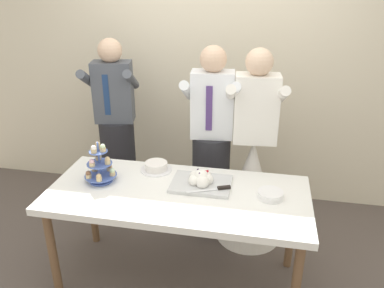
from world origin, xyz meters
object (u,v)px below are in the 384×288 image
at_px(round_cake, 156,167).
at_px(person_guest, 117,138).
at_px(main_cake_tray, 201,181).
at_px(person_bride, 251,178).
at_px(dessert_table, 178,201).
at_px(plate_stack, 270,195).
at_px(cupcake_stand, 100,167).
at_px(person_groom, 211,155).

bearing_deg(round_cake, person_guest, 132.49).
relative_size(main_cake_tray, person_bride, 0.26).
xyz_separation_m(dessert_table, person_guest, (-0.79, 0.89, 0.05)).
bearing_deg(plate_stack, cupcake_stand, -179.74).
bearing_deg(cupcake_stand, dessert_table, -4.12).
xyz_separation_m(dessert_table, plate_stack, (0.63, 0.05, 0.10)).
bearing_deg(person_groom, main_cake_tray, -88.32).
height_order(main_cake_tray, round_cake, main_cake_tray).
xyz_separation_m(cupcake_stand, person_groom, (0.71, 0.65, -0.14)).
distance_m(plate_stack, person_guest, 1.65).
height_order(cupcake_stand, round_cake, cupcake_stand).
bearing_deg(plate_stack, person_groom, 127.48).
relative_size(person_groom, person_bride, 1.00).
height_order(dessert_table, main_cake_tray, main_cake_tray).
relative_size(round_cake, person_groom, 0.14).
bearing_deg(person_bride, round_cake, -152.29).
relative_size(dessert_table, main_cake_tray, 4.23).
height_order(cupcake_stand, plate_stack, cupcake_stand).
height_order(main_cake_tray, person_bride, person_bride).
distance_m(dessert_table, cupcake_stand, 0.61).
relative_size(plate_stack, round_cake, 0.74).
bearing_deg(round_cake, cupcake_stand, -145.25).
relative_size(dessert_table, person_bride, 1.08).
bearing_deg(person_bride, cupcake_stand, -149.88).
height_order(main_cake_tray, person_guest, person_guest).
height_order(dessert_table, plate_stack, plate_stack).
bearing_deg(person_bride, plate_stack, -76.34).
height_order(dessert_table, person_bride, person_bride).
distance_m(round_cake, person_bride, 0.83).
bearing_deg(cupcake_stand, person_guest, 104.10).
bearing_deg(dessert_table, main_cake_tray, 38.08).
bearing_deg(round_cake, person_bride, 27.71).
bearing_deg(main_cake_tray, person_guest, 140.47).
bearing_deg(person_guest, main_cake_tray, -39.53).
xyz_separation_m(main_cake_tray, person_bride, (0.33, 0.54, -0.23)).
distance_m(person_bride, person_guest, 1.30).
xyz_separation_m(cupcake_stand, person_guest, (-0.21, 0.85, -0.14)).
relative_size(cupcake_stand, person_guest, 0.18).
bearing_deg(person_guest, cupcake_stand, -75.90).
height_order(main_cake_tray, person_groom, person_groom).
xyz_separation_m(person_groom, person_guest, (-0.92, 0.19, 0.00)).
distance_m(cupcake_stand, plate_stack, 1.21).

